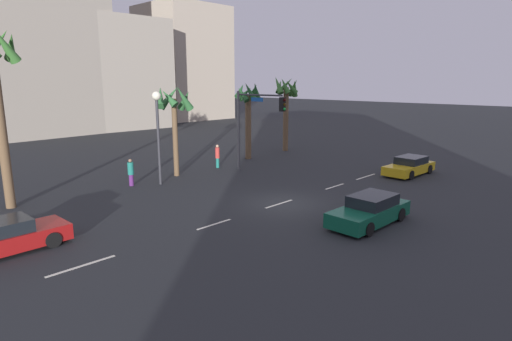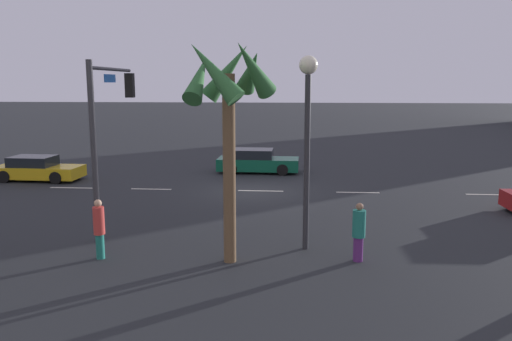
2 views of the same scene
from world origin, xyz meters
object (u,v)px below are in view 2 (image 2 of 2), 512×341
Objects in this scene: car_0 at (257,162)px; car_2 at (37,169)px; pedestrian_0 at (99,227)px; palm_tree_2 at (228,93)px; traffic_signal at (108,117)px; streetlamp at (308,115)px; pedestrian_1 at (359,231)px.

car_0 reaches higher than car_2.
pedestrian_0 is 5.52m from palm_tree_2.
car_0 is 2.62× the size of pedestrian_0.
car_2 is at bearing -49.61° from traffic_signal.
streetlamp is (-6.85, 1.79, 0.21)m from traffic_signal.
pedestrian_0 is at bearing 2.86° from pedestrian_1.
car_0 is 12.04m from car_2.
traffic_signal is 3.27× the size of pedestrian_0.
streetlamp reaches higher than traffic_signal.
car_2 is at bearing -35.98° from pedestrian_1.
pedestrian_0 is (3.54, 15.07, 0.32)m from car_0.
car_2 is 14.25m from pedestrian_0.
car_0 is 2.70× the size of pedestrian_1.
pedestrian_0 is (6.10, 1.40, -3.24)m from streetlamp.
pedestrian_0 is at bearing 103.25° from traffic_signal.
pedestrian_1 is (-7.62, -0.38, -0.04)m from pedestrian_0.
pedestrian_0 is at bearing 0.51° from palm_tree_2.
pedestrian_0 reaches higher than car_2.
car_2 is 0.78× the size of streetlamp.
traffic_signal is (-7.29, 8.57, 3.39)m from car_2.
car_0 is at bearing -79.38° from streetlamp.
car_0 is at bearing -103.22° from pedestrian_0.
traffic_signal reaches higher than car_0.
car_2 is at bearing -36.22° from streetlamp.
pedestrian_1 is (-4.08, 14.68, 0.28)m from car_0.
pedestrian_1 is at bearing 146.27° from streetlamp.
palm_tree_2 reaches higher than traffic_signal.
car_2 is at bearing -55.63° from pedestrian_0.
streetlamp is 3.41× the size of pedestrian_1.
car_0 is 15.48m from pedestrian_0.
pedestrian_0 is at bearing 76.78° from car_0.
pedestrian_0 is at bearing 12.89° from streetlamp.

